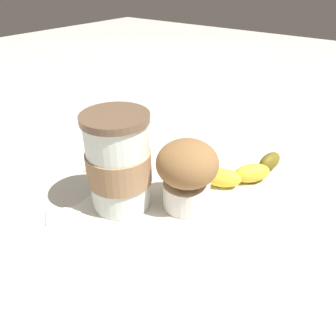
{
  "coord_description": "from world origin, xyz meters",
  "views": [
    {
      "loc": [
        -0.34,
        -0.26,
        0.32
      ],
      "look_at": [
        0.0,
        0.0,
        0.06
      ],
      "focal_mm": 35.0,
      "sensor_mm": 36.0,
      "label": 1
    }
  ],
  "objects_px": {
    "coffee_cup": "(119,163)",
    "sugar_packet": "(63,214)",
    "banana": "(234,172)",
    "muffin": "(188,171)"
  },
  "relations": [
    {
      "from": "muffin",
      "to": "sugar_packet",
      "type": "xyz_separation_m",
      "value": [
        -0.13,
        0.13,
        -0.06
      ]
    },
    {
      "from": "coffee_cup",
      "to": "sugar_packet",
      "type": "height_order",
      "value": "coffee_cup"
    },
    {
      "from": "muffin",
      "to": "sugar_packet",
      "type": "height_order",
      "value": "muffin"
    },
    {
      "from": "muffin",
      "to": "coffee_cup",
      "type": "bearing_deg",
      "value": 124.83
    },
    {
      "from": "coffee_cup",
      "to": "muffin",
      "type": "relative_size",
      "value": 1.35
    },
    {
      "from": "coffee_cup",
      "to": "banana",
      "type": "relative_size",
      "value": 0.9
    },
    {
      "from": "coffee_cup",
      "to": "banana",
      "type": "bearing_deg",
      "value": -34.2
    },
    {
      "from": "muffin",
      "to": "banana",
      "type": "relative_size",
      "value": 0.66
    },
    {
      "from": "sugar_packet",
      "to": "muffin",
      "type": "bearing_deg",
      "value": -44.15
    },
    {
      "from": "muffin",
      "to": "sugar_packet",
      "type": "bearing_deg",
      "value": 135.85
    }
  ]
}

